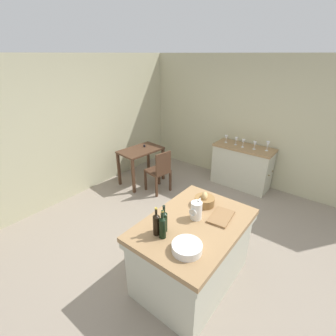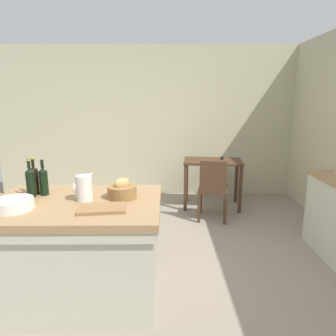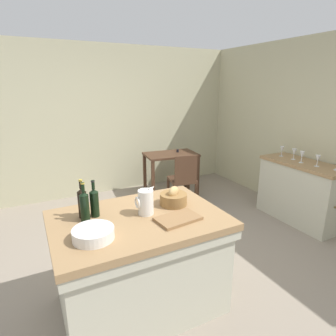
{
  "view_description": "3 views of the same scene",
  "coord_description": "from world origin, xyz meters",
  "px_view_note": "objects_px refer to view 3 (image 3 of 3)",
  "views": [
    {
      "loc": [
        -2.34,
        -1.54,
        2.59
      ],
      "look_at": [
        0.35,
        0.58,
        0.97
      ],
      "focal_mm": 26.06,
      "sensor_mm": 36.0,
      "label": 1
    },
    {
      "loc": [
        0.32,
        -2.74,
        1.68
      ],
      "look_at": [
        0.34,
        0.47,
        0.96
      ],
      "focal_mm": 31.95,
      "sensor_mm": 36.0,
      "label": 2
    },
    {
      "loc": [
        -1.17,
        -2.41,
        1.93
      ],
      "look_at": [
        0.29,
        0.47,
        0.97
      ],
      "focal_mm": 30.12,
      "sensor_mm": 36.0,
      "label": 3
    }
  ],
  "objects_px": {
    "side_cabinet": "(300,192)",
    "cutting_board": "(178,219)",
    "wooden_chair": "(183,179)",
    "wine_glass_left": "(318,159)",
    "wine_bottle_green": "(85,206)",
    "wine_glass_right": "(294,152)",
    "writing_desk": "(171,160)",
    "wine_bottle_dark": "(94,202)",
    "wash_bowl": "(93,234)",
    "bread_basket": "(173,198)",
    "pitcher": "(146,202)",
    "wine_glass_far_right": "(282,149)",
    "wine_glass_middle": "(302,155)",
    "wine_bottle_amber": "(82,202)",
    "island_table": "(140,259)"
  },
  "relations": [
    {
      "from": "island_table",
      "to": "side_cabinet",
      "type": "distance_m",
      "value": 2.74
    },
    {
      "from": "pitcher",
      "to": "wine_glass_far_right",
      "type": "bearing_deg",
      "value": 19.03
    },
    {
      "from": "side_cabinet",
      "to": "wine_bottle_amber",
      "type": "distance_m",
      "value": 3.16
    },
    {
      "from": "writing_desk",
      "to": "wine_bottle_dark",
      "type": "xyz_separation_m",
      "value": [
        -1.81,
        -2.1,
        0.36
      ]
    },
    {
      "from": "wooden_chair",
      "to": "wine_glass_middle",
      "type": "xyz_separation_m",
      "value": [
        1.22,
        -1.16,
        0.51
      ]
    },
    {
      "from": "wash_bowl",
      "to": "wine_bottle_dark",
      "type": "height_order",
      "value": "wine_bottle_dark"
    },
    {
      "from": "cutting_board",
      "to": "wine_glass_middle",
      "type": "relative_size",
      "value": 2.14
    },
    {
      "from": "bread_basket",
      "to": "wine_glass_middle",
      "type": "bearing_deg",
      "value": 11.08
    },
    {
      "from": "island_table",
      "to": "wine_glass_right",
      "type": "xyz_separation_m",
      "value": [
        2.69,
        0.71,
        0.52
      ]
    },
    {
      "from": "cutting_board",
      "to": "wine_bottle_dark",
      "type": "xyz_separation_m",
      "value": [
        -0.58,
        0.37,
        0.12
      ]
    },
    {
      "from": "wine_bottle_dark",
      "to": "wine_bottle_green",
      "type": "xyz_separation_m",
      "value": [
        -0.09,
        -0.05,
        0.01
      ]
    },
    {
      "from": "wash_bowl",
      "to": "wine_glass_right",
      "type": "distance_m",
      "value": 3.22
    },
    {
      "from": "wine_glass_left",
      "to": "wine_glass_right",
      "type": "xyz_separation_m",
      "value": [
        0.02,
        0.39,
        0.0
      ]
    },
    {
      "from": "wine_glass_left",
      "to": "cutting_board",
      "type": "bearing_deg",
      "value": -168.06
    },
    {
      "from": "wooden_chair",
      "to": "wine_bottle_amber",
      "type": "xyz_separation_m",
      "value": [
        -1.82,
        -1.49,
        0.53
      ]
    },
    {
      "from": "wooden_chair",
      "to": "wine_bottle_green",
      "type": "relative_size",
      "value": 2.71
    },
    {
      "from": "pitcher",
      "to": "wine_glass_far_right",
      "type": "distance_m",
      "value": 2.76
    },
    {
      "from": "wine_glass_far_right",
      "to": "wine_glass_left",
      "type": "bearing_deg",
      "value": -92.67
    },
    {
      "from": "pitcher",
      "to": "wash_bowl",
      "type": "bearing_deg",
      "value": -157.06
    },
    {
      "from": "wine_bottle_amber",
      "to": "wine_glass_left",
      "type": "relative_size",
      "value": 2.12
    },
    {
      "from": "island_table",
      "to": "wine_bottle_amber",
      "type": "relative_size",
      "value": 4.3
    },
    {
      "from": "wine_bottle_dark",
      "to": "wine_bottle_green",
      "type": "bearing_deg",
      "value": -148.9
    },
    {
      "from": "wooden_chair",
      "to": "writing_desk",
      "type": "bearing_deg",
      "value": 82.21
    },
    {
      "from": "side_cabinet",
      "to": "wine_glass_middle",
      "type": "bearing_deg",
      "value": 162.49
    },
    {
      "from": "pitcher",
      "to": "cutting_board",
      "type": "relative_size",
      "value": 0.72
    },
    {
      "from": "cutting_board",
      "to": "wine_glass_right",
      "type": "height_order",
      "value": "wine_glass_right"
    },
    {
      "from": "wine_bottle_green",
      "to": "pitcher",
      "type": "bearing_deg",
      "value": -11.52
    },
    {
      "from": "wine_bottle_dark",
      "to": "wine_glass_far_right",
      "type": "distance_m",
      "value": 3.1
    },
    {
      "from": "side_cabinet",
      "to": "cutting_board",
      "type": "distance_m",
      "value": 2.56
    },
    {
      "from": "wooden_chair",
      "to": "wine_glass_left",
      "type": "bearing_deg",
      "value": -47.97
    },
    {
      "from": "cutting_board",
      "to": "wine_glass_middle",
      "type": "distance_m",
      "value": 2.48
    },
    {
      "from": "cutting_board",
      "to": "wine_bottle_green",
      "type": "relative_size",
      "value": 1.07
    },
    {
      "from": "wine_glass_left",
      "to": "wine_glass_middle",
      "type": "xyz_separation_m",
      "value": [
        -0.03,
        0.22,
        0.01
      ]
    },
    {
      "from": "wine_bottle_dark",
      "to": "wine_glass_left",
      "type": "bearing_deg",
      "value": 2.54
    },
    {
      "from": "cutting_board",
      "to": "wine_glass_far_right",
      "type": "distance_m",
      "value": 2.67
    },
    {
      "from": "wine_bottle_green",
      "to": "writing_desk",
      "type": "bearing_deg",
      "value": 48.64
    },
    {
      "from": "cutting_board",
      "to": "wine_glass_right",
      "type": "distance_m",
      "value": 2.58
    },
    {
      "from": "wine_bottle_green",
      "to": "wine_glass_right",
      "type": "bearing_deg",
      "value": 10.65
    },
    {
      "from": "wash_bowl",
      "to": "wine_glass_far_right",
      "type": "height_order",
      "value": "wine_glass_far_right"
    },
    {
      "from": "side_cabinet",
      "to": "wine_glass_left",
      "type": "height_order",
      "value": "wine_glass_left"
    },
    {
      "from": "writing_desk",
      "to": "wine_bottle_amber",
      "type": "relative_size",
      "value": 2.92
    },
    {
      "from": "island_table",
      "to": "wine_glass_far_right",
      "type": "xyz_separation_m",
      "value": [
        2.69,
        0.93,
        0.51
      ]
    },
    {
      "from": "wine_bottle_green",
      "to": "wine_glass_right",
      "type": "distance_m",
      "value": 3.14
    },
    {
      "from": "wooden_chair",
      "to": "pitcher",
      "type": "bearing_deg",
      "value": -128.63
    },
    {
      "from": "bread_basket",
      "to": "wine_glass_left",
      "type": "relative_size",
      "value": 1.59
    },
    {
      "from": "wash_bowl",
      "to": "cutting_board",
      "type": "xyz_separation_m",
      "value": [
        0.68,
        -0.02,
        -0.03
      ]
    },
    {
      "from": "bread_basket",
      "to": "wine_glass_right",
      "type": "height_order",
      "value": "bread_basket"
    },
    {
      "from": "wooden_chair",
      "to": "wash_bowl",
      "type": "relative_size",
      "value": 3.01
    },
    {
      "from": "bread_basket",
      "to": "wine_bottle_amber",
      "type": "relative_size",
      "value": 0.75
    },
    {
      "from": "wine_glass_right",
      "to": "wine_bottle_amber",
      "type": "bearing_deg",
      "value": -170.81
    }
  ]
}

